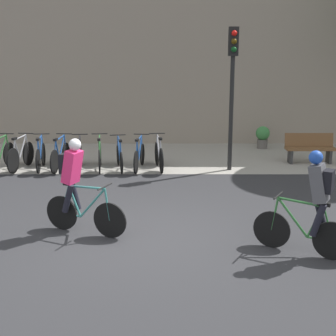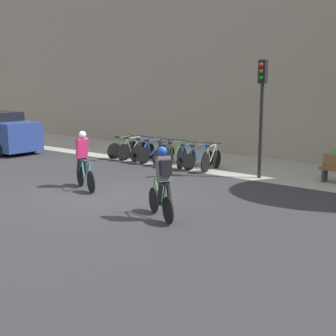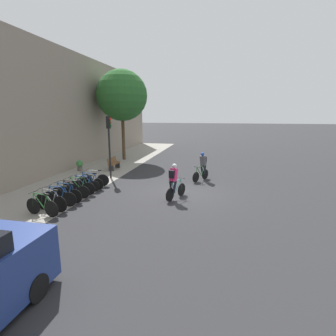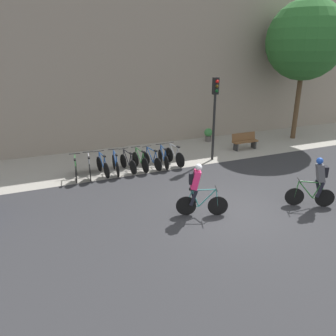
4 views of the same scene
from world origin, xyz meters
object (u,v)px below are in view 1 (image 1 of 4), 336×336
at_px(parked_bike_6, 122,156).
at_px(parked_bike_7, 142,156).
at_px(parked_bike_1, 23,155).
at_px(potted_plant, 265,136).
at_px(parked_bike_5, 102,155).
at_px(parked_bike_4, 82,156).
at_px(bench, 312,148).
at_px(parked_bike_2, 43,155).
at_px(parked_bike_0, 4,155).
at_px(cyclist_pink, 78,183).
at_px(parked_bike_8, 161,155).
at_px(traffic_light_pole, 235,73).
at_px(parked_bike_3, 63,155).
at_px(cyclist_grey, 317,201).

bearing_deg(parked_bike_6, parked_bike_7, 0.03).
xyz_separation_m(parked_bike_1, potted_plant, (7.50, 3.01, 0.03)).
bearing_deg(parked_bike_5, parked_bike_6, -0.12).
height_order(parked_bike_4, bench, parked_bike_4).
xyz_separation_m(parked_bike_2, potted_plant, (6.93, 3.01, 0.04)).
xyz_separation_m(parked_bike_0, parked_bike_5, (2.82, -0.00, -0.01)).
xyz_separation_m(parked_bike_1, parked_bike_5, (2.26, -0.00, -0.01)).
relative_size(cyclist_pink, potted_plant, 2.27).
distance_m(parked_bike_6, parked_bike_8, 1.13).
relative_size(parked_bike_2, traffic_light_pole, 0.41).
xyz_separation_m(cyclist_pink, parked_bike_2, (-1.97, 4.87, -0.55)).
bearing_deg(parked_bike_5, parked_bike_7, -0.04).
bearing_deg(parked_bike_3, parked_bike_1, 179.93).
relative_size(parked_bike_2, parked_bike_6, 1.01).
bearing_deg(cyclist_grey, parked_bike_3, 132.59).
bearing_deg(parked_bike_0, bench, 5.08).
distance_m(parked_bike_6, traffic_light_pole, 3.91).
bearing_deg(parked_bike_8, bench, 10.05).
relative_size(parked_bike_6, traffic_light_pole, 0.41).
bearing_deg(bench, parked_bike_8, -169.95).
bearing_deg(parked_bike_8, parked_bike_2, -179.99).
bearing_deg(parked_bike_1, parked_bike_6, -0.04).
xyz_separation_m(parked_bike_4, traffic_light_pole, (4.27, -0.08, 2.31)).
relative_size(parked_bike_0, parked_bike_4, 0.99).
xyz_separation_m(cyclist_pink, parked_bike_4, (-0.84, 4.87, -0.56)).
height_order(parked_bike_2, parked_bike_6, parked_bike_2).
xyz_separation_m(parked_bike_3, parked_bike_6, (1.69, -0.00, -0.02)).
relative_size(cyclist_grey, parked_bike_2, 1.08).
distance_m(parked_bike_4, parked_bike_8, 2.25).
bearing_deg(parked_bike_3, cyclist_grey, -47.41).
bearing_deg(parked_bike_2, potted_plant, 23.45).
bearing_deg(cyclist_pink, potted_plant, 57.75).
relative_size(cyclist_pink, parked_bike_1, 1.06).
bearing_deg(parked_bike_5, parked_bike_4, -179.95).
relative_size(parked_bike_6, parked_bike_7, 0.95).
height_order(parked_bike_7, bench, parked_bike_7).
xyz_separation_m(parked_bike_6, traffic_light_pole, (3.14, -0.08, 2.32)).
relative_size(parked_bike_1, traffic_light_pole, 0.43).
distance_m(cyclist_pink, parked_bike_3, 5.09).
bearing_deg(parked_bike_0, parked_bike_6, -0.04).
bearing_deg(parked_bike_4, parked_bike_3, 179.99).
distance_m(parked_bike_3, parked_bike_7, 2.25).
height_order(parked_bike_4, parked_bike_7, parked_bike_7).
bearing_deg(bench, parked_bike_0, -174.92).
bearing_deg(cyclist_grey, traffic_light_pole, 95.77).
bearing_deg(parked_bike_8, parked_bike_0, -180.00).
bearing_deg(traffic_light_pole, parked_bike_0, 179.26).
bearing_deg(parked_bike_6, potted_plant, 32.76).
relative_size(traffic_light_pole, bench, 2.69).
height_order(cyclist_pink, cyclist_grey, cyclist_pink).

